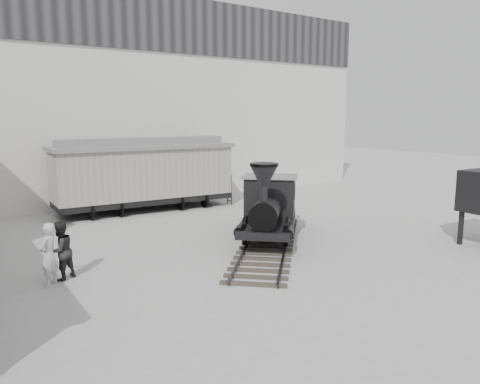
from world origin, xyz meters
TOP-DOWN VIEW (x-y plane):
  - ground at (0.00, 0.00)m, footprint 90.00×90.00m
  - north_wall at (0.00, 14.98)m, footprint 34.00×2.51m
  - locomotive at (2.09, 3.72)m, footprint 7.34×7.56m
  - boxcar at (0.63, 11.78)m, footprint 8.95×3.35m
  - visitor_a at (-5.79, 3.52)m, footprint 0.76×0.76m
  - visitor_b at (-5.40, 3.84)m, footprint 1.04×0.95m

SIDE VIEW (x-z plane):
  - ground at x=0.00m, z-range 0.00..0.00m
  - visitor_b at x=-5.40m, z-range 0.00..1.72m
  - visitor_a at x=-5.79m, z-range 0.00..1.77m
  - locomotive at x=2.09m, z-range -0.40..2.66m
  - boxcar at x=0.63m, z-range 0.09..3.69m
  - north_wall at x=0.00m, z-range 0.05..11.05m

